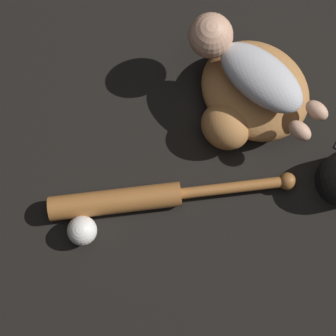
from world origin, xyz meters
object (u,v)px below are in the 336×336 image
Objects in this scene: baseball_glove at (248,97)px; baseball_bat at (140,198)px; baby_figure at (244,65)px; baseball at (81,230)px.

baseball_glove is 0.37m from baseball_bat.
baby_figure is at bearing -105.56° from baseball_bat.
baseball is (0.20, 0.50, -0.12)m from baby_figure.
baseball_glove is 0.63× the size of baseball_bat.
baby_figure reaches higher than baseball_bat.
baseball_glove is 0.11m from baby_figure.
baseball_glove reaches higher than baseball_bat.
baseball is (0.10, 0.13, 0.01)m from baseball_bat.
baseball_glove is 0.88× the size of baby_figure.
baseball is at bearing 68.33° from baby_figure.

